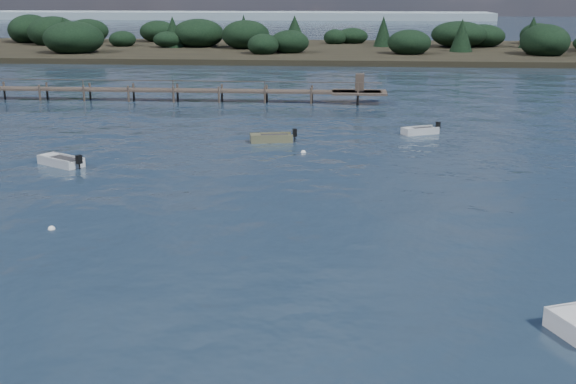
# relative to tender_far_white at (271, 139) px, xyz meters

# --- Properties ---
(ground) EXTENTS (400.00, 400.00, 0.00)m
(ground) POSITION_rel_tender_far_white_xyz_m (2.30, 29.85, -0.16)
(ground) COLOR #152231
(ground) RESTS_ON ground
(tender_far_white) EXTENTS (3.30, 1.75, 1.11)m
(tender_far_white) POSITION_rel_tender_far_white_xyz_m (0.00, 0.00, 0.00)
(tender_far_white) COLOR #6E6C49
(tender_far_white) RESTS_ON ground
(tender_far_grey_b) EXTENTS (2.95, 2.08, 1.01)m
(tender_far_grey_b) POSITION_rel_tender_far_white_xyz_m (10.52, 3.62, -0.01)
(tender_far_grey_b) COLOR #B4B9BC
(tender_far_grey_b) RESTS_ON ground
(tender_far_grey) EXTENTS (3.23, 2.56, 1.07)m
(tender_far_grey) POSITION_rel_tender_far_white_xyz_m (-11.88, -7.85, -0.01)
(tender_far_grey) COLOR #B4B9BC
(tender_far_grey) RESTS_ON ground
(buoy_c) EXTENTS (0.32, 0.32, 0.32)m
(buoy_c) POSITION_rel_tender_far_white_xyz_m (-7.75, -19.49, -0.16)
(buoy_c) COLOR white
(buoy_c) RESTS_ON ground
(buoy_e) EXTENTS (0.32, 0.32, 0.32)m
(buoy_e) POSITION_rel_tender_far_white_xyz_m (2.41, -3.24, -0.16)
(buoy_e) COLOR white
(buoy_e) RESTS_ON ground
(jetty) EXTENTS (64.50, 3.20, 3.40)m
(jetty) POSITION_rel_tender_far_white_xyz_m (-19.44, 17.84, 0.83)
(jetty) COLOR #463B33
(jetty) RESTS_ON ground
(far_headland) EXTENTS (190.00, 40.00, 5.80)m
(far_headland) POSITION_rel_tender_far_white_xyz_m (27.30, 69.85, 1.81)
(far_headland) COLOR black
(far_headland) RESTS_ON ground
(distant_haze) EXTENTS (280.00, 20.00, 2.40)m
(distant_haze) POSITION_rel_tender_far_white_xyz_m (-87.70, 199.85, -0.16)
(distant_haze) COLOR #8295A0
(distant_haze) RESTS_ON ground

